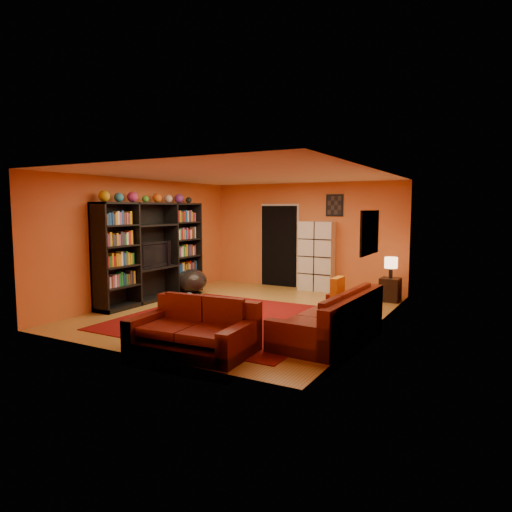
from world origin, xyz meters
The scene contains 20 objects.
floor centered at (0.00, 0.00, 0.00)m, with size 6.00×6.00×0.00m, color olive.
ceiling centered at (0.00, 0.00, 2.60)m, with size 6.00×6.00×0.00m, color white.
wall_back centered at (0.00, 3.00, 1.30)m, with size 6.00×6.00×0.00m, color #CC622C.
wall_front centered at (0.00, -3.00, 1.30)m, with size 6.00×6.00×0.00m, color #CC622C.
wall_left centered at (-2.50, 0.00, 1.30)m, with size 6.00×6.00×0.00m, color #CC622C.
wall_right centered at (2.50, 0.00, 1.30)m, with size 6.00×6.00×0.00m, color #CC622C.
rug centered at (0.10, -0.70, 0.01)m, with size 3.60×3.60×0.01m, color #540909.
doorway centered at (-0.70, 2.96, 1.02)m, with size 0.95×0.10×2.04m, color black.
wall_art_right centered at (2.48, -0.30, 1.60)m, with size 0.03×1.00×0.70m, color black.
wall_art_back centered at (0.75, 2.98, 2.05)m, with size 0.42×0.03×0.52m, color black.
entertainment_unit centered at (-2.27, 0.00, 1.05)m, with size 0.45×3.00×2.10m, color black.
tv centered at (-2.23, -0.10, 1.00)m, with size 0.13×0.97×0.56m, color black.
sofa centered at (2.14, -0.91, 0.28)m, with size 1.07×2.40×0.85m.
loveseat centered at (0.63, -2.41, 0.28)m, with size 1.73×1.10×0.85m.
throw_pillow centered at (1.95, -0.25, 0.63)m, with size 0.12×0.42×0.42m, color orange.
coffee_table centered at (-0.38, -1.21, 0.38)m, with size 0.83×0.83×0.42m.
storage_cabinet centered at (0.38, 2.80, 0.83)m, with size 0.83×0.37×1.67m, color beige.
bowl_chair centered at (-1.96, 0.94, 0.31)m, with size 0.71×0.71×0.58m.
side_table centered at (2.25, 2.33, 0.25)m, with size 0.40×0.40×0.50m, color black.
table_lamp centered at (2.25, 2.33, 0.81)m, with size 0.27×0.27×0.45m.
Camera 1 is at (4.38, -7.45, 1.98)m, focal length 32.00 mm.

